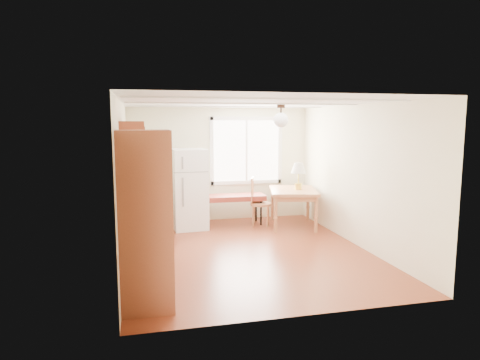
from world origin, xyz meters
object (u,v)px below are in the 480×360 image
object	(u,v)px
bench	(232,198)
chair	(256,198)
refrigerator	(190,189)
dining_table	(293,194)

from	to	relation	value
bench	chair	size ratio (longest dim) A/B	1.38
refrigerator	chair	xyz separation A→B (m)	(1.41, -0.04, -0.24)
dining_table	chair	bearing A→B (deg)	174.37
refrigerator	bench	distance (m)	0.96
refrigerator	dining_table	bearing A→B (deg)	-11.09
bench	refrigerator	bearing A→B (deg)	-171.71
refrigerator	dining_table	distance (m)	2.17
refrigerator	bench	bearing A→B (deg)	4.02
refrigerator	bench	xyz separation A→B (m)	(0.92, 0.11, -0.25)
bench	chair	distance (m)	0.52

